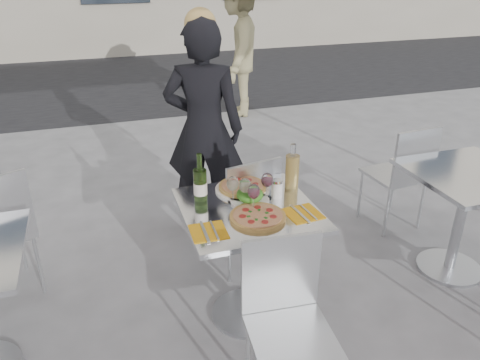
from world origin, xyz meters
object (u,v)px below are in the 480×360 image
object	(u,v)px
side_chair_rfar	(403,170)
wineglass_white_b	(245,187)
wineglass_red_a	(254,192)
napkin_left	(208,231)
pizza_far	(242,188)
chair_near	(286,311)
carafe	(292,172)
sugar_shaker	(277,189)
main_table	(248,240)
salad_plate	(250,196)
woman_diner	(204,129)
wine_bottle	(200,184)
wineglass_red_b	(267,181)
chair_far	(246,206)
pedestrian_b	(238,48)
napkin_right	(303,213)
side_table_right	(464,202)
wineglass_white_a	(233,184)
pizza_near	(258,217)

from	to	relation	value
side_chair_rfar	wineglass_white_b	bearing A→B (deg)	15.98
wineglass_red_a	napkin_left	distance (m)	0.34
pizza_far	chair_near	bearing A→B (deg)	-92.89
carafe	sugar_shaker	xyz separation A→B (m)	(-0.11, -0.05, -0.06)
main_table	side_chair_rfar	world-z (taller)	side_chair_rfar
salad_plate	wineglass_red_a	bearing A→B (deg)	-97.86
side_chair_rfar	woman_diner	distance (m)	1.56
main_table	wineglass_white_b	xyz separation A→B (m)	(-0.00, 0.04, 0.32)
wine_bottle	wineglass_white_b	size ratio (longest dim) A/B	1.87
chair_near	wineglass_red_b	bearing A→B (deg)	82.51
chair_far	pizza_far	distance (m)	0.36
pedestrian_b	wineglass_red_b	distance (m)	3.93
wineglass_white_b	wineglass_red_b	bearing A→B (deg)	12.24
carafe	napkin_left	world-z (taller)	carafe
main_table	wineglass_red_b	world-z (taller)	wineglass_red_b
napkin_left	napkin_right	size ratio (longest dim) A/B	1.00
main_table	wine_bottle	world-z (taller)	wine_bottle
side_table_right	pizza_far	world-z (taller)	pizza_far
side_table_right	side_chair_rfar	world-z (taller)	side_chair_rfar
wineglass_white_b	wineglass_white_a	bearing A→B (deg)	140.37
pizza_near	napkin_right	world-z (taller)	pizza_near
chair_near	wineglass_red_b	size ratio (longest dim) A/B	5.35
napkin_right	side_chair_rfar	bearing A→B (deg)	26.90
woman_diner	napkin_right	distance (m)	1.30
wineglass_white_a	napkin_right	world-z (taller)	wineglass_white_a
pizza_near	wineglass_white_b	bearing A→B (deg)	94.93
pedestrian_b	pizza_near	distance (m)	4.16
side_table_right	woman_diner	bearing A→B (deg)	142.37
wineglass_white_b	chair_far	bearing A→B (deg)	70.64
sugar_shaker	side_chair_rfar	bearing A→B (deg)	22.64
side_chair_rfar	salad_plate	size ratio (longest dim) A/B	3.96
sugar_shaker	napkin_right	xyz separation A→B (m)	(0.06, -0.22, -0.05)
side_chair_rfar	wineglass_white_b	distance (m)	1.61
pedestrian_b	wineglass_red_a	world-z (taller)	pedestrian_b
main_table	pizza_far	distance (m)	0.31
chair_far	wineglass_red_b	distance (m)	0.51
side_chair_rfar	carafe	bearing A→B (deg)	17.66
wine_bottle	sugar_shaker	xyz separation A→B (m)	(0.43, -0.07, -0.06)
woman_diner	sugar_shaker	distance (m)	1.07
side_table_right	chair_near	bearing A→B (deg)	-159.44
pizza_far	pedestrian_b	bearing A→B (deg)	72.69
side_table_right	carafe	bearing A→B (deg)	174.08
sugar_shaker	wineglass_red_a	world-z (taller)	wineglass_red_a
pizza_far	wineglass_red_b	bearing A→B (deg)	-54.94
woman_diner	napkin_right	xyz separation A→B (m)	(0.22, -1.28, -0.07)
carafe	wineglass_white_b	size ratio (longest dim) A/B	1.84
main_table	napkin_right	bearing A→B (deg)	-30.63
pizza_near	carafe	size ratio (longest dim) A/B	1.02
chair_far	pizza_far	xyz separation A→B (m)	(-0.10, -0.23, 0.26)
main_table	wineglass_red_b	size ratio (longest dim) A/B	4.76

